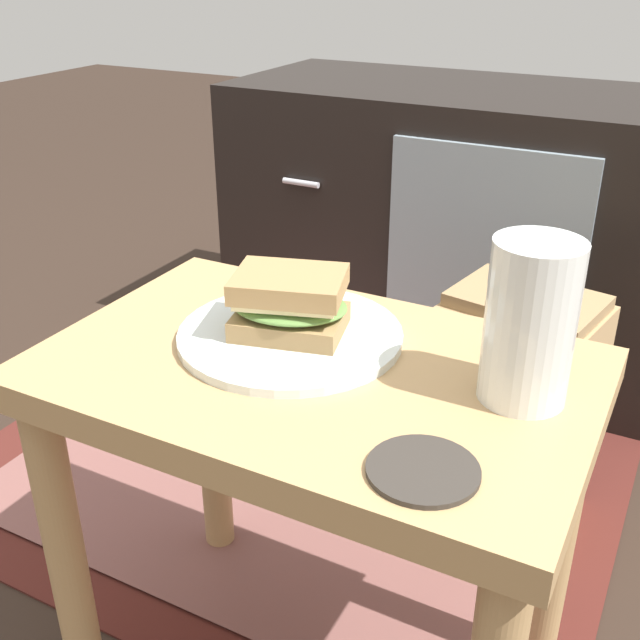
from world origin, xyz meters
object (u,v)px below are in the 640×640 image
sandwich_front (290,303)px  beer_glass (530,326)px  tv_cabinet (458,224)px  plate (290,335)px  paper_bag (513,407)px  coaster (423,470)px

sandwich_front → beer_glass: beer_glass is taller
tv_cabinet → beer_glass: size_ratio=6.18×
beer_glass → plate: bearing=-180.0°
plate → paper_bag: bearing=68.0°
tv_cabinet → beer_glass: beer_glass is taller
tv_cabinet → paper_bag: tv_cabinet is taller
plate → tv_cabinet: bearing=96.4°
tv_cabinet → sandwich_front: tv_cabinet is taller
plate → beer_glass: size_ratio=1.56×
beer_glass → sandwich_front: bearing=-180.0°
coaster → beer_glass: bearing=75.2°
tv_cabinet → paper_bag: 0.58m
paper_bag → beer_glass: bearing=-78.4°
tv_cabinet → sandwich_front: size_ratio=6.78×
tv_cabinet → plate: bearing=-83.6°
sandwich_front → coaster: bearing=-35.9°
plate → sandwich_front: bearing=161.6°
coaster → paper_bag: (-0.04, 0.56, -0.27)m
beer_glass → paper_bag: (-0.08, 0.41, -0.34)m
sandwich_front → tv_cabinet: bearing=96.4°
paper_bag → sandwich_front: bearing=-112.0°
beer_glass → tv_cabinet: bearing=111.0°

